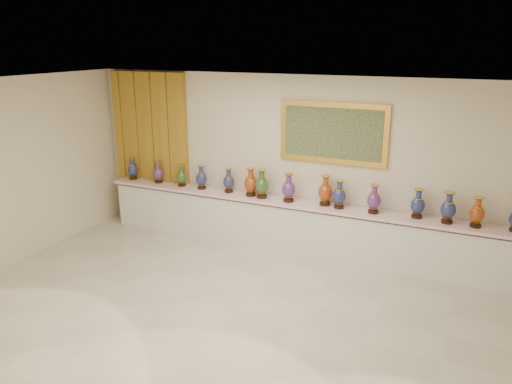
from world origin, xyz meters
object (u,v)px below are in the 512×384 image
at_px(vase_1, 158,173).
at_px(vase_2, 182,177).
at_px(vase_0, 133,170).
at_px(counter, 293,227).

bearing_deg(vase_1, vase_2, -1.06).
bearing_deg(vase_1, vase_0, -179.84).
distance_m(vase_0, vase_1, 0.60).
bearing_deg(counter, vase_0, 179.91).
bearing_deg(vase_2, counter, 0.08).
distance_m(counter, vase_2, 2.34).
bearing_deg(vase_0, vase_1, 0.16).
relative_size(counter, vase_0, 16.92).
bearing_deg(counter, vase_1, 179.86).
distance_m(counter, vase_0, 3.45).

